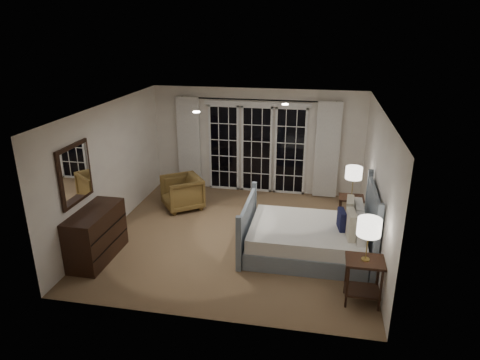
% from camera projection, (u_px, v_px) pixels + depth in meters
% --- Properties ---
extents(floor, '(5.00, 5.00, 0.00)m').
position_uv_depth(floor, '(236.00, 236.00, 8.30)').
color(floor, '#846647').
rests_on(floor, ground).
extents(ceiling, '(5.00, 5.00, 0.00)m').
position_uv_depth(ceiling, '(236.00, 108.00, 7.43)').
color(ceiling, white).
rests_on(ceiling, wall_back).
extents(wall_left, '(0.02, 5.00, 2.50)m').
position_uv_depth(wall_left, '(110.00, 168.00, 8.31)').
color(wall_left, white).
rests_on(wall_left, floor).
extents(wall_right, '(0.02, 5.00, 2.50)m').
position_uv_depth(wall_right, '(377.00, 185.00, 7.42)').
color(wall_right, white).
rests_on(wall_right, floor).
extents(wall_back, '(5.00, 0.02, 2.50)m').
position_uv_depth(wall_back, '(257.00, 141.00, 10.17)').
color(wall_back, white).
rests_on(wall_back, floor).
extents(wall_front, '(5.00, 0.02, 2.50)m').
position_uv_depth(wall_front, '(198.00, 239.00, 5.56)').
color(wall_front, white).
rests_on(wall_front, floor).
extents(french_doors, '(2.50, 0.04, 2.20)m').
position_uv_depth(french_doors, '(257.00, 148.00, 10.19)').
color(french_doors, black).
rests_on(french_doors, wall_back).
extents(curtain_rod, '(3.50, 0.03, 0.03)m').
position_uv_depth(curtain_rod, '(257.00, 100.00, 9.73)').
color(curtain_rod, black).
rests_on(curtain_rod, wall_back).
extents(curtain_left, '(0.55, 0.10, 2.25)m').
position_uv_depth(curtain_left, '(189.00, 143.00, 10.38)').
color(curtain_left, white).
rests_on(curtain_left, curtain_rod).
extents(curtain_right, '(0.55, 0.10, 2.25)m').
position_uv_depth(curtain_right, '(327.00, 150.00, 9.80)').
color(curtain_right, white).
rests_on(curtain_right, curtain_rod).
extents(downlight_a, '(0.12, 0.12, 0.01)m').
position_uv_depth(downlight_a, '(285.00, 104.00, 7.85)').
color(downlight_a, white).
rests_on(downlight_a, ceiling).
extents(downlight_b, '(0.12, 0.12, 0.01)m').
position_uv_depth(downlight_b, '(196.00, 112.00, 7.17)').
color(downlight_b, white).
rests_on(downlight_b, ceiling).
extents(bed, '(2.21, 1.58, 1.29)m').
position_uv_depth(bed, '(310.00, 237.00, 7.58)').
color(bed, gray).
rests_on(bed, floor).
extents(nightstand_left, '(0.55, 0.44, 0.71)m').
position_uv_depth(nightstand_left, '(364.00, 274.00, 6.19)').
color(nightstand_left, '#321B10').
rests_on(nightstand_left, floor).
extents(nightstand_right, '(0.49, 0.39, 0.63)m').
position_uv_depth(nightstand_right, '(351.00, 207.00, 8.60)').
color(nightstand_right, '#321B10').
rests_on(nightstand_right, floor).
extents(lamp_left, '(0.34, 0.34, 0.65)m').
position_uv_depth(lamp_left, '(369.00, 227.00, 5.93)').
color(lamp_left, '#B19546').
rests_on(lamp_left, nightstand_left).
extents(lamp_right, '(0.33, 0.33, 0.63)m').
position_uv_depth(lamp_right, '(354.00, 173.00, 8.35)').
color(lamp_right, '#B19546').
rests_on(lamp_right, nightstand_right).
extents(armchair, '(1.12, 1.11, 0.74)m').
position_uv_depth(armchair, '(182.00, 193.00, 9.45)').
color(armchair, brown).
rests_on(armchair, floor).
extents(dresser, '(0.54, 1.27, 0.90)m').
position_uv_depth(dresser, '(96.00, 235.00, 7.39)').
color(dresser, '#321B10').
rests_on(dresser, floor).
extents(mirror, '(0.05, 0.85, 1.00)m').
position_uv_depth(mirror, '(75.00, 174.00, 7.06)').
color(mirror, '#321B10').
rests_on(mirror, wall_left).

